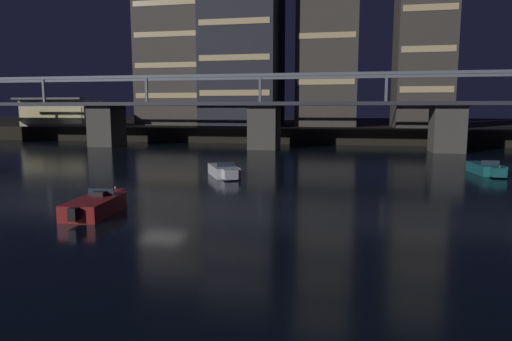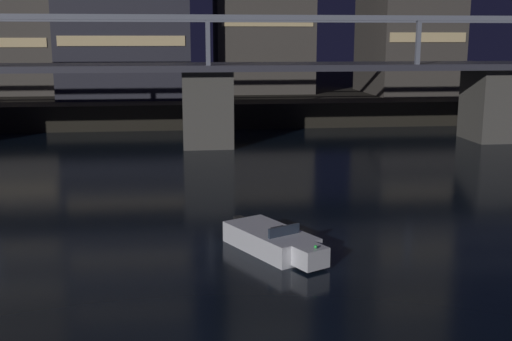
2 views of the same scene
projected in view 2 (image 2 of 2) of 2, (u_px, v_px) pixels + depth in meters
name	position (u px, v px, depth m)	size (l,w,h in m)	color
far_riverbank	(193.00, 85.00, 93.69)	(240.00, 80.00, 2.20)	black
river_bridge	(207.00, 90.00, 46.42)	(94.81, 6.40, 9.38)	#4C4944
speedboat_mid_center	(274.00, 241.00, 23.61)	(3.45, 4.92, 1.16)	silver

